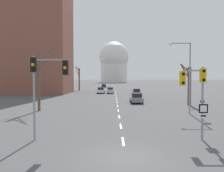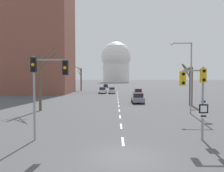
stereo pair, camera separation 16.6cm
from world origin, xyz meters
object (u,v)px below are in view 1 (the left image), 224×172
Objects in this scene: street_lamp_right at (186,70)px; sedan_mid_centre at (110,90)px; route_sign_post at (203,115)px; sedan_far_left at (101,90)px; sedan_far_right at (136,93)px; sedan_near_left at (104,86)px; speed_limit_sign at (202,104)px; traffic_signal_near_right at (196,85)px; traffic_signal_near_left at (44,76)px; sedan_near_right at (136,98)px.

sedan_mid_centre is at bearing 105.73° from street_lamp_right.
route_sign_post is 11.74m from street_lamp_right.
sedan_far_right is at bearing -47.66° from sedan_far_left.
sedan_far_right is (5.92, -9.13, 0.04)m from sedan_mid_centre.
sedan_far_right is (-0.76, 34.34, -0.84)m from route_sign_post.
sedan_mid_centre is (3.12, -33.12, 0.07)m from sedan_near_left.
speed_limit_sign is 0.61× the size of sedan_near_left.
speed_limit_sign reaches higher than sedan_near_left.
sedan_near_left is at bearing 91.09° from sedan_far_left.
traffic_signal_near_right is 0.60× the size of street_lamp_right.
traffic_signal_near_right is at bearing -115.44° from speed_limit_sign.
speed_limit_sign is (3.29, 6.92, -2.13)m from traffic_signal_near_right.
sedan_near_left is at bearing 102.08° from sedan_far_right.
street_lamp_right is 2.13× the size of sedan_mid_centre.
route_sign_post is 0.30× the size of street_lamp_right.
route_sign_post is at bearing -102.69° from street_lamp_right.
sedan_far_left is (0.63, -33.01, 0.09)m from sedan_near_left.
sedan_mid_centre is (3.78, 43.37, -3.45)m from traffic_signal_near_left.
sedan_near_right is 1.05× the size of sedan_far_right.
traffic_signal_near_right is 1.22× the size of sedan_far_right.
route_sign_post is 34.36m from sedan_far_right.
street_lamp_right is 66.90m from sedan_near_left.
speed_limit_sign reaches higher than sedan_mid_centre.
traffic_signal_near_right is 2.08m from route_sign_post.
sedan_near_left is 43.21m from sedan_far_right.
speed_limit_sign is at bearing -79.60° from sedan_near_left.
sedan_near_right is (-4.56, 10.68, -4.27)m from street_lamp_right.
traffic_signal_near_left is 76.58m from sedan_near_left.
traffic_signal_near_left reaches higher than sedan_near_left.
sedan_near_left is 0.94× the size of sedan_far_left.
sedan_mid_centre is (-9.15, 32.50, -4.27)m from street_lamp_right.
route_sign_post reaches higher than speed_limit_sign.
route_sign_post reaches higher than sedan_near_right.
traffic_signal_near_right reaches higher than sedan_far_left.
sedan_far_right is at bearing -77.92° from sedan_near_left.
sedan_far_right is (-3.23, 23.37, -4.23)m from street_lamp_right.
sedan_far_right is at bearing 97.73° from speed_limit_sign.
street_lamp_right reaches higher than sedan_near_right.
sedan_near_left is at bearing 97.05° from traffic_signal_near_right.
street_lamp_right is at bearing -79.40° from sedan_near_left.
sedan_near_right is (8.37, 21.55, -3.45)m from traffic_signal_near_left.
street_lamp_right is at bearing 40.04° from traffic_signal_near_left.
speed_limit_sign is 0.29× the size of street_lamp_right.
sedan_far_left is (1.29, 43.48, -3.43)m from traffic_signal_near_left.
street_lamp_right is (2.47, 10.97, 3.39)m from route_sign_post.
sedan_near_right is at bearing -95.98° from sedan_far_right.
traffic_signal_near_right is 21.53m from sedan_near_right.
traffic_signal_near_right is at bearing -85.40° from sedan_near_right.
traffic_signal_near_left is at bearing -151.70° from speed_limit_sign.
traffic_signal_near_left reaches higher than sedan_near_right.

